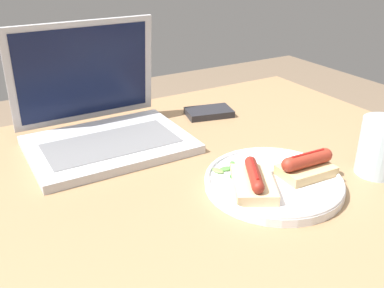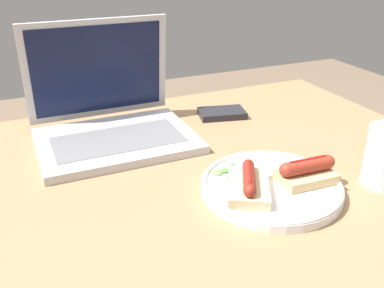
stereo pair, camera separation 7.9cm
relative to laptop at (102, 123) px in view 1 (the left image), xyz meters
The scene contains 8 objects.
desk 0.28m from the laptop, 69.62° to the right, with size 1.15×0.89×0.77m.
laptop is the anchor object (origin of this frame).
plate 0.39m from the laptop, 59.40° to the right, with size 0.25×0.25×0.02m.
sausage_toast_left 0.37m from the laptop, 66.67° to the right, with size 0.11×0.13×0.04m.
sausage_toast_middle 0.44m from the laptop, 53.68° to the right, with size 0.11×0.07×0.05m.
salad_pile 0.31m from the laptop, 61.94° to the right, with size 0.06×0.07×0.01m.
drinking_glass 0.56m from the laptop, 44.51° to the right, with size 0.08×0.08×0.11m.
external_drive 0.29m from the laptop, ahead, with size 0.13×0.09×0.02m.
Camera 1 is at (-0.35, -0.59, 1.17)m, focal length 40.00 mm.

